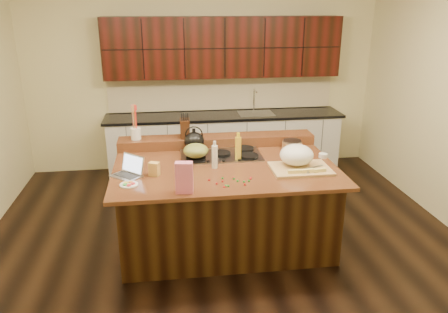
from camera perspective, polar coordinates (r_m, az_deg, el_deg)
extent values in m
cube|color=black|center=(5.16, 0.08, -10.76)|extent=(5.50, 5.00, 0.01)
cube|color=beige|center=(7.06, -2.74, 9.31)|extent=(5.50, 0.01, 2.70)
cube|color=beige|center=(2.36, 8.65, -12.61)|extent=(5.50, 0.01, 2.70)
cube|color=black|center=(4.95, 0.08, -6.31)|extent=(2.22, 1.42, 0.88)
cube|color=black|center=(4.77, 0.08, -1.33)|extent=(2.40, 1.60, 0.04)
cube|color=black|center=(5.40, -0.94, 2.08)|extent=(2.40, 0.30, 0.12)
cube|color=gray|center=(5.04, -0.39, 0.14)|extent=(0.92, 0.52, 0.02)
cylinder|color=black|center=(5.13, -3.90, 0.70)|extent=(0.22, 0.22, 0.03)
cylinder|color=black|center=(5.20, 2.71, 0.99)|extent=(0.22, 0.22, 0.03)
cylinder|color=black|center=(4.88, -3.68, -0.27)|extent=(0.22, 0.22, 0.03)
cylinder|color=black|center=(4.96, 3.25, 0.04)|extent=(0.22, 0.22, 0.03)
cylinder|color=black|center=(5.03, -0.39, 0.38)|extent=(0.22, 0.22, 0.03)
cube|color=silver|center=(6.99, 0.08, 1.61)|extent=(3.60, 0.62, 0.90)
cube|color=black|center=(6.86, 0.08, 5.35)|extent=(3.70, 0.66, 0.04)
cube|color=gray|center=(6.94, 4.20, 5.60)|extent=(0.55, 0.42, 0.01)
cylinder|color=gray|center=(7.07, 3.93, 7.40)|extent=(0.02, 0.02, 0.36)
cube|color=black|center=(6.83, -0.09, 14.08)|extent=(3.60, 0.34, 0.90)
cube|color=beige|center=(7.09, -0.26, 8.16)|extent=(3.60, 0.03, 0.50)
ellipsoid|color=black|center=(5.09, -3.93, 2.02)|extent=(0.24, 0.24, 0.21)
ellipsoid|color=olive|center=(4.85, -3.71, 0.77)|extent=(0.32, 0.32, 0.15)
cube|color=#B7B7BC|center=(4.55, -12.65, -2.51)|extent=(0.35, 0.35, 0.01)
cube|color=black|center=(4.55, -12.66, -2.41)|extent=(0.26, 0.26, 0.00)
cube|color=#B7B7BC|center=(4.58, -11.82, -0.93)|extent=(0.26, 0.25, 0.19)
cube|color=silver|center=(4.57, -11.87, -0.95)|extent=(0.23, 0.22, 0.16)
cylinder|color=gold|center=(4.86, 1.86, 1.01)|extent=(0.09, 0.09, 0.27)
cylinder|color=silver|center=(4.64, -1.23, -0.04)|extent=(0.08, 0.08, 0.25)
cube|color=tan|center=(4.68, 9.95, -1.59)|extent=(0.62, 0.45, 0.03)
ellipsoid|color=white|center=(4.71, 9.46, 0.21)|extent=(0.36, 0.36, 0.22)
cube|color=#EDD872|center=(4.51, 9.16, -1.95)|extent=(0.14, 0.04, 0.04)
cube|color=#EDD872|center=(4.55, 10.79, -1.85)|extent=(0.14, 0.04, 0.04)
cube|color=#EDD872|center=(4.59, 12.39, -1.76)|extent=(0.14, 0.04, 0.04)
cylinder|color=gray|center=(4.70, 11.62, -1.36)|extent=(0.24, 0.10, 0.01)
cylinder|color=white|center=(5.11, 12.81, 0.13)|extent=(0.13, 0.13, 0.04)
cylinder|color=white|center=(4.88, 10.02, -0.62)|extent=(0.12, 0.12, 0.04)
cylinder|color=white|center=(5.13, 8.55, 0.46)|extent=(0.11, 0.11, 0.04)
cylinder|color=#996B3F|center=(5.33, 8.87, 1.43)|extent=(0.28, 0.28, 0.09)
cone|color=silver|center=(4.55, 10.89, -2.02)|extent=(0.10, 0.10, 0.07)
cube|color=pink|center=(4.04, -5.22, -2.76)|extent=(0.17, 0.10, 0.30)
cylinder|color=white|center=(4.34, -12.31, -3.61)|extent=(0.20, 0.20, 0.01)
cube|color=gold|center=(4.50, -9.11, -1.63)|extent=(0.12, 0.11, 0.14)
cylinder|color=white|center=(5.34, -11.45, 2.95)|extent=(0.13, 0.13, 0.14)
cube|color=black|center=(5.32, -5.12, 3.69)|extent=(0.12, 0.19, 0.23)
ellipsoid|color=red|center=(4.18, 0.02, -3.97)|extent=(0.02, 0.02, 0.02)
ellipsoid|color=#198C26|center=(4.33, 3.28, -3.18)|extent=(0.02, 0.02, 0.02)
ellipsoid|color=red|center=(4.38, 3.45, -2.92)|extent=(0.02, 0.02, 0.02)
ellipsoid|color=#198C26|center=(4.32, 1.78, -3.19)|extent=(0.02, 0.02, 0.02)
ellipsoid|color=red|center=(4.26, -0.97, -3.55)|extent=(0.02, 0.02, 0.02)
ellipsoid|color=#198C26|center=(4.38, -0.19, -2.84)|extent=(0.02, 0.02, 0.02)
ellipsoid|color=red|center=(4.24, 2.74, -3.68)|extent=(0.02, 0.02, 0.02)
ellipsoid|color=#198C26|center=(4.21, 0.21, -3.83)|extent=(0.02, 0.02, 0.02)
ellipsoid|color=red|center=(4.40, 1.25, -2.77)|extent=(0.02, 0.02, 0.02)
ellipsoid|color=#198C26|center=(4.38, 1.30, -2.89)|extent=(0.02, 0.02, 0.02)
ellipsoid|color=red|center=(4.34, -1.94, -3.08)|extent=(0.02, 0.02, 0.02)
ellipsoid|color=#198C26|center=(4.31, 2.63, -3.30)|extent=(0.02, 0.02, 0.02)
ellipsoid|color=red|center=(4.40, 3.53, -2.81)|extent=(0.02, 0.02, 0.02)
ellipsoid|color=#198C26|center=(4.20, 0.58, -3.87)|extent=(0.02, 0.02, 0.02)
ellipsoid|color=red|center=(4.31, -0.19, -3.26)|extent=(0.02, 0.02, 0.02)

